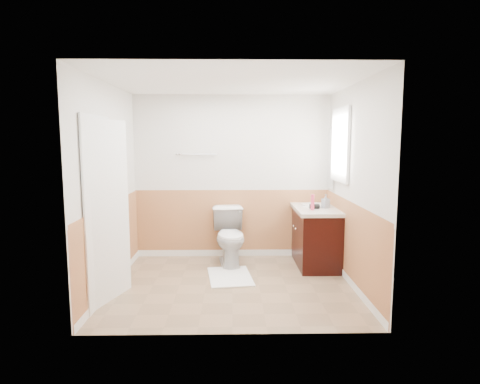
{
  "coord_description": "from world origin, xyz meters",
  "views": [
    {
      "loc": [
        0.01,
        -4.85,
        1.8
      ],
      "look_at": [
        0.1,
        0.25,
        1.15
      ],
      "focal_mm": 29.89,
      "sensor_mm": 36.0,
      "label": 1
    }
  ],
  "objects_px": {
    "bath_mat": "(230,277)",
    "vanity_cabinet": "(315,237)",
    "toilet": "(230,237)",
    "lotion_bottle": "(313,202)",
    "soap_dispenser": "(326,201)"
  },
  "relations": [
    {
      "from": "bath_mat",
      "to": "vanity_cabinet",
      "type": "height_order",
      "value": "vanity_cabinet"
    },
    {
      "from": "toilet",
      "to": "vanity_cabinet",
      "type": "bearing_deg",
      "value": -7.76
    },
    {
      "from": "lotion_bottle",
      "to": "soap_dispenser",
      "type": "relative_size",
      "value": 1.1
    },
    {
      "from": "toilet",
      "to": "bath_mat",
      "type": "xyz_separation_m",
      "value": [
        0.0,
        -0.58,
        -0.4
      ]
    },
    {
      "from": "soap_dispenser",
      "to": "bath_mat",
      "type": "bearing_deg",
      "value": -160.68
    },
    {
      "from": "toilet",
      "to": "vanity_cabinet",
      "type": "height_order",
      "value": "toilet"
    },
    {
      "from": "soap_dispenser",
      "to": "vanity_cabinet",
      "type": "bearing_deg",
      "value": 143.4
    },
    {
      "from": "bath_mat",
      "to": "vanity_cabinet",
      "type": "relative_size",
      "value": 0.73
    },
    {
      "from": "toilet",
      "to": "lotion_bottle",
      "type": "xyz_separation_m",
      "value": [
        1.15,
        -0.27,
        0.55
      ]
    },
    {
      "from": "toilet",
      "to": "soap_dispenser",
      "type": "bearing_deg",
      "value": -11.43
    },
    {
      "from": "vanity_cabinet",
      "to": "toilet",
      "type": "bearing_deg",
      "value": 179.29
    },
    {
      "from": "vanity_cabinet",
      "to": "lotion_bottle",
      "type": "xyz_separation_m",
      "value": [
        -0.1,
        -0.25,
        0.56
      ]
    },
    {
      "from": "bath_mat",
      "to": "lotion_bottle",
      "type": "relative_size",
      "value": 3.64
    },
    {
      "from": "vanity_cabinet",
      "to": "lotion_bottle",
      "type": "height_order",
      "value": "lotion_bottle"
    },
    {
      "from": "soap_dispenser",
      "to": "lotion_bottle",
      "type": "bearing_deg",
      "value": -143.82
    }
  ]
}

